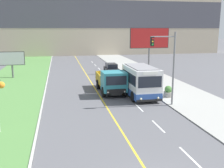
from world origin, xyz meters
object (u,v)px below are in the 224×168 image
Objects in this scene: planter_round_third at (139,74)px; car_distant at (111,68)px; billboard_small at (12,59)px; planter_round_near at (168,92)px; planter_round_far at (127,69)px; traffic_light_mast at (167,60)px; planter_round_second at (150,82)px; city_bus at (141,82)px; dump_truck at (112,82)px; billboard_large at (149,39)px.

car_distant is at bearing 118.18° from planter_round_third.
billboard_small reaches higher than planter_round_near.
billboard_small is at bearing -175.23° from planter_round_far.
traffic_light_mast is 5.63× the size of planter_round_far.
planter_round_second is at bearing 80.68° from traffic_light_mast.
planter_round_second is at bearing -28.31° from billboard_small.
car_distant is 10.80m from planter_round_second.
traffic_light_mast is 13.69m from planter_round_third.
planter_round_near is at bearing -91.03° from planter_round_third.
planter_round_third is at bearing -61.82° from car_distant.
city_bus is at bearing -119.55° from planter_round_second.
traffic_light_mast is at bearing -53.58° from dump_truck.
planter_round_far is at bearing 90.26° from planter_round_near.
car_distant is 2.55m from planter_round_far.
dump_truck is 14.74m from billboard_large.
planter_round_second is 0.98× the size of planter_round_far.
traffic_light_mast is 18.77m from planter_round_far.
dump_truck is 1.55× the size of car_distant.
planter_round_far is at bearing 0.53° from car_distant.
planter_round_far is (16.90, 1.41, -2.01)m from billboard_small.
planter_round_second is 5.26m from planter_round_third.
billboard_large is 6.18× the size of planter_round_near.
planter_round_near is at bearing -101.60° from billboard_large.
billboard_large is 5.91× the size of planter_round_third.
planter_round_third is 5.26m from planter_round_far.
traffic_light_mast is at bearing -104.27° from billboard_large.
planter_round_second is (1.29, 7.88, -3.53)m from traffic_light_mast.
billboard_small reaches higher than dump_truck.
traffic_light_mast is 8.73m from planter_round_second.
billboard_small is (-11.78, 11.80, 1.34)m from dump_truck.
billboard_small is at bearing -174.48° from car_distant.
car_distant is 5.94m from planter_round_third.
billboard_small is 3.15× the size of planter_round_third.
dump_truck is at bearing 143.42° from city_bus.
traffic_light_mast is 0.94× the size of billboard_large.
car_distant is (0.05, 15.06, -0.90)m from city_bus.
city_bus is at bearing 165.56° from planter_round_near.
city_bus is 2.93m from planter_round_near.
billboard_large is 15.24m from planter_round_near.
billboard_large is 5.96× the size of planter_round_far.
city_bus is at bearing -43.70° from billboard_small.
traffic_light_mast is 17.42m from billboard_large.
planter_round_near is 15.77m from planter_round_far.
dump_truck is 1.81× the size of billboard_small.
planter_round_second is at bearing -89.99° from planter_round_far.
planter_round_third is (2.80, -5.23, -0.10)m from car_distant.
car_distant is 15.96m from planter_round_near.
planter_round_near is (5.19, -2.56, -0.69)m from dump_truck.
city_bus is 4.76× the size of planter_round_far.
dump_truck is at bearing -111.19° from planter_round_far.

